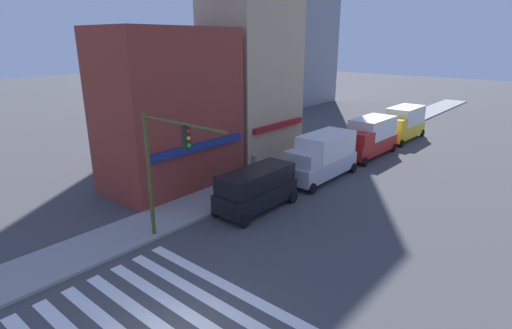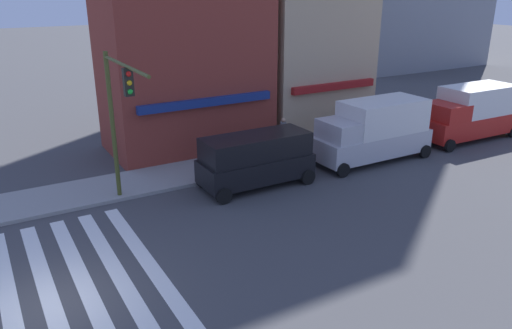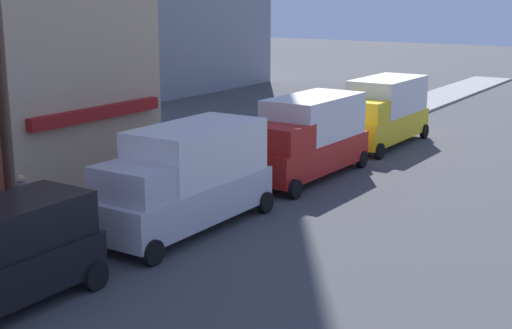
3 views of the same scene
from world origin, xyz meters
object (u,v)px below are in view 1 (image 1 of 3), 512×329
(box_truck_silver, at_px, (322,156))
(fire_hydrant, at_px, (220,198))
(traffic_signal, at_px, (164,158))
(box_truck_yellow, at_px, (403,123))
(box_truck_red, at_px, (369,137))
(pedestrian_grey_coat, at_px, (254,166))
(van_black, at_px, (256,188))

(box_truck_silver, height_order, fire_hydrant, box_truck_silver)
(traffic_signal, bearing_deg, box_truck_yellow, -1.04)
(box_truck_red, height_order, pedestrian_grey_coat, box_truck_red)
(box_truck_yellow, xyz_separation_m, pedestrian_grey_coat, (-17.73, 3.16, -0.51))
(pedestrian_grey_coat, distance_m, fire_hydrant, 4.87)
(pedestrian_grey_coat, bearing_deg, box_truck_yellow, 172.20)
(fire_hydrant, bearing_deg, box_truck_silver, -12.07)
(traffic_signal, bearing_deg, fire_hydrant, 15.21)
(van_black, distance_m, box_truck_silver, 6.80)
(box_truck_yellow, bearing_deg, box_truck_silver, -179.43)
(traffic_signal, relative_size, box_truck_silver, 0.98)
(van_black, bearing_deg, box_truck_red, 0.03)
(pedestrian_grey_coat, bearing_deg, box_truck_silver, 138.74)
(traffic_signal, bearing_deg, pedestrian_grey_coat, 16.42)
(traffic_signal, height_order, pedestrian_grey_coat, traffic_signal)
(box_truck_red, relative_size, fire_hydrant, 7.43)
(pedestrian_grey_coat, xyz_separation_m, fire_hydrant, (-4.63, -1.46, -0.46))
(van_black, distance_m, box_truck_red, 14.07)
(traffic_signal, height_order, box_truck_red, traffic_signal)
(traffic_signal, relative_size, van_black, 1.21)
(box_truck_yellow, bearing_deg, pedestrian_grey_coat, 170.45)
(traffic_signal, distance_m, fire_hydrant, 5.84)
(van_black, relative_size, box_truck_yellow, 0.80)
(traffic_signal, xyz_separation_m, pedestrian_grey_coat, (9.08, 2.68, -3.11))
(box_truck_yellow, distance_m, pedestrian_grey_coat, 18.02)
(box_truck_silver, bearing_deg, pedestrian_grey_coat, 136.26)
(box_truck_red, bearing_deg, pedestrian_grey_coat, 164.80)
(van_black, distance_m, fire_hydrant, 2.16)
(box_truck_silver, distance_m, box_truck_red, 7.27)
(van_black, xyz_separation_m, fire_hydrant, (-1.16, 1.70, -0.67))
(traffic_signal, height_order, box_truck_yellow, traffic_signal)
(box_truck_silver, xyz_separation_m, pedestrian_grey_coat, (-3.33, 3.16, -0.51))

